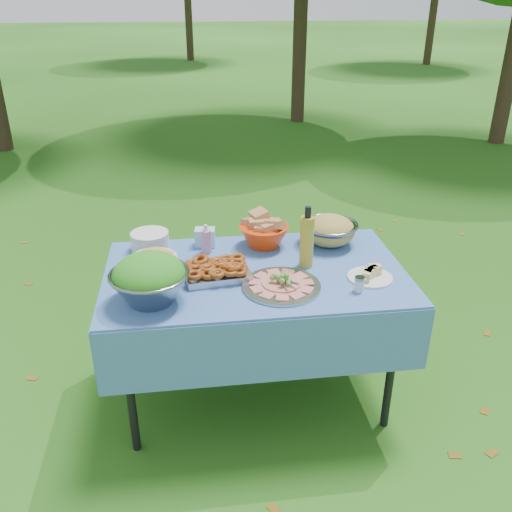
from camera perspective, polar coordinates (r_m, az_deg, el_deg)
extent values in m
plane|color=#153209|center=(3.08, -0.06, -14.24)|extent=(80.00, 80.00, 0.00)
cube|color=#81AAF8|center=(2.84, -0.06, -8.40)|extent=(1.46, 0.86, 0.76)
cylinder|color=silver|center=(2.90, -11.09, 1.57)|extent=(0.23, 0.23, 0.10)
cube|color=#9CE6F3|center=(2.91, -5.38, 1.98)|extent=(0.11, 0.09, 0.10)
cylinder|color=pink|center=(2.81, -5.27, 1.79)|extent=(0.07, 0.07, 0.16)
cube|color=#B0B0B5|center=(2.59, -4.12, -1.48)|extent=(0.33, 0.25, 0.07)
cylinder|color=#A3A7AB|center=(2.49, 2.71, -2.45)|extent=(0.45, 0.45, 0.08)
cylinder|color=#A99A2B|center=(2.64, 5.38, 2.01)|extent=(0.09, 0.09, 0.31)
cylinder|color=silver|center=(2.62, 11.95, -1.75)|extent=(0.28, 0.28, 0.06)
cylinder|color=silver|center=(2.50, 10.82, -2.93)|extent=(0.05, 0.05, 0.07)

